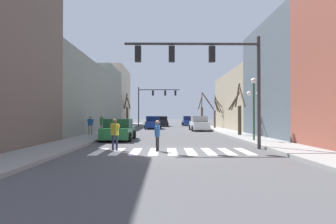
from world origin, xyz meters
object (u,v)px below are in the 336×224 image
object	(u,v)px
car_driving_away_lane	(188,121)
pedestrian_waiting_at_curb	(102,123)
traffic_signal_far	(154,97)
traffic_signal_near	(208,65)
pedestrian_on_right_sidewalk	(90,124)
street_lamp_right_corner	(254,96)
street_tree_left_mid	(127,110)
pedestrian_near_right_corner	(115,132)
car_parked_right_mid	(199,124)
street_tree_right_mid	(203,111)
street_tree_left_far	(216,113)
street_tree_right_far	(239,112)
car_parked_right_near	(153,123)
car_at_intersection	(162,122)
car_parked_left_mid	(119,130)
pedestrian_on_left_sidewalk	(157,133)

from	to	relation	value
car_driving_away_lane	pedestrian_waiting_at_curb	xyz separation A→B (m)	(-9.31, -25.23, 0.40)
traffic_signal_far	car_driving_away_lane	bearing A→B (deg)	32.38
traffic_signal_near	pedestrian_on_right_sidewalk	xyz separation A→B (m)	(-8.69, 8.74, -3.38)
car_driving_away_lane	street_lamp_right_corner	bearing A→B (deg)	-176.53
car_driving_away_lane	street_tree_left_mid	world-z (taller)	street_tree_left_mid
street_tree_left_mid	pedestrian_near_right_corner	bearing A→B (deg)	-82.98
car_parked_right_mid	street_tree_right_mid	distance (m)	15.19
street_lamp_right_corner	car_driving_away_lane	world-z (taller)	street_lamp_right_corner
street_tree_left_far	pedestrian_waiting_at_curb	bearing A→B (deg)	-132.09
street_tree_left_mid	traffic_signal_near	bearing A→B (deg)	-73.92
car_driving_away_lane	street_tree_right_far	bearing A→B (deg)	-175.11
car_parked_right_near	pedestrian_near_right_corner	distance (m)	21.89
street_tree_right_mid	pedestrian_near_right_corner	bearing A→B (deg)	-106.03
traffic_signal_far	pedestrian_on_right_sidewalk	distance (m)	21.43
car_parked_right_near	street_tree_left_mid	size ratio (longest dim) A/B	0.81
car_parked_right_mid	traffic_signal_far	bearing A→B (deg)	25.98
pedestrian_near_right_corner	pedestrian_on_right_sidewalk	world-z (taller)	pedestrian_on_right_sidewalk
car_parked_right_near	pedestrian_on_right_sidewalk	size ratio (longest dim) A/B	2.71
street_tree_left_mid	car_parked_right_mid	bearing A→B (deg)	-50.34
street_lamp_right_corner	street_tree_left_mid	bearing A→B (deg)	114.97
traffic_signal_near	car_parked_right_near	distance (m)	22.15
street_lamp_right_corner	car_parked_right_near	distance (m)	19.64
traffic_signal_near	traffic_signal_far	bearing A→B (deg)	97.96
car_parked_right_near	street_tree_left_mid	distance (m)	9.71
car_at_intersection	car_parked_left_mid	bearing A→B (deg)	-6.77
pedestrian_on_right_sidewalk	street_tree_right_far	xyz separation A→B (m)	(12.67, -0.51, 1.02)
car_parked_left_mid	pedestrian_on_left_sidewalk	distance (m)	6.71
street_lamp_right_corner	pedestrian_waiting_at_curb	world-z (taller)	street_lamp_right_corner
car_at_intersection	street_tree_left_mid	world-z (taller)	street_tree_left_mid
traffic_signal_far	car_parked_left_mid	bearing A→B (deg)	-93.62
pedestrian_waiting_at_curb	street_tree_left_far	distance (m)	18.11
street_lamp_right_corner	pedestrian_near_right_corner	distance (m)	9.59
traffic_signal_far	street_tree_right_mid	distance (m)	9.24
traffic_signal_near	street_tree_right_mid	distance (m)	32.43
pedestrian_on_left_sidewalk	traffic_signal_far	bearing A→B (deg)	-166.18
pedestrian_near_right_corner	street_tree_left_mid	xyz separation A→B (m)	(-3.71, 30.11, 1.82)
street_tree_right_far	street_tree_left_mid	world-z (taller)	street_tree_left_mid
pedestrian_on_right_sidewalk	street_tree_right_mid	world-z (taller)	street_tree_right_mid
street_lamp_right_corner	car_driving_away_lane	xyz separation A→B (m)	(-1.80, 29.62, -2.30)
car_parked_left_mid	street_lamp_right_corner	bearing A→B (deg)	-100.11
traffic_signal_far	street_lamp_right_corner	world-z (taller)	traffic_signal_far
pedestrian_on_right_sidewalk	street_tree_left_far	size ratio (longest dim) A/B	0.37
car_at_intersection	street_tree_right_far	world-z (taller)	street_tree_right_far
pedestrian_waiting_at_curb	pedestrian_on_right_sidewalk	distance (m)	1.50
street_tree_left_far	car_at_intersection	bearing A→B (deg)	130.47
car_parked_right_mid	pedestrian_near_right_corner	size ratio (longest dim) A/B	3.03
traffic_signal_far	street_tree_right_mid	bearing A→B (deg)	17.71
traffic_signal_near	street_tree_left_far	distance (m)	21.93
car_parked_left_mid	pedestrian_waiting_at_curb	distance (m)	3.33
pedestrian_near_right_corner	car_parked_left_mid	bearing A→B (deg)	-46.37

